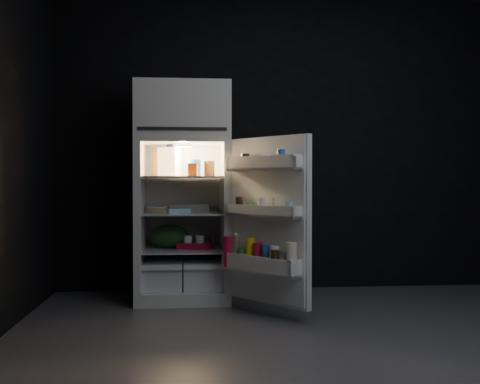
{
  "coord_description": "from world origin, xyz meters",
  "views": [
    {
      "loc": [
        -0.81,
        -3.4,
        0.98
      ],
      "look_at": [
        -0.42,
        1.0,
        0.9
      ],
      "focal_mm": 42.0,
      "sensor_mm": 36.0,
      "label": 1
    }
  ],
  "objects": [
    {
      "name": "egg_carton",
      "position": [
        -0.81,
        1.25,
        0.76
      ],
      "size": [
        0.32,
        0.12,
        0.07
      ],
      "primitive_type": "cube",
      "rotation": [
        0.0,
        0.0,
        0.01
      ],
      "color": "gray",
      "rests_on": "refrigerator"
    },
    {
      "name": "jam_jar",
      "position": [
        -0.65,
        1.32,
        1.09
      ],
      "size": [
        0.11,
        0.11,
        0.13
      ],
      "primitive_type": "cylinder",
      "rotation": [
        0.0,
        0.0,
        0.22
      ],
      "color": "#301D0D",
      "rests_on": "refrigerator"
    },
    {
      "name": "yogurt_tray",
      "position": [
        -0.77,
        1.24,
        0.45
      ],
      "size": [
        0.31,
        0.25,
        0.05
      ],
      "primitive_type": "cube",
      "rotation": [
        0.0,
        0.0,
        -0.43
      ],
      "color": "#AA0E2F",
      "rests_on": "refrigerator"
    },
    {
      "name": "wall_front",
      "position": [
        0.0,
        -1.7,
        1.35
      ],
      "size": [
        4.0,
        0.0,
        2.7
      ],
      "primitive_type": "cube",
      "color": "black",
      "rests_on": "ground"
    },
    {
      "name": "floor",
      "position": [
        0.0,
        0.0,
        0.0
      ],
      "size": [
        4.0,
        3.4,
        0.0
      ],
      "primitive_type": "cube",
      "color": "#525258",
      "rests_on": "ground"
    },
    {
      "name": "fridge_door",
      "position": [
        -0.26,
        0.65,
        0.68
      ],
      "size": [
        0.6,
        0.68,
        1.22
      ],
      "color": "white",
      "rests_on": "ground"
    },
    {
      "name": "small_can_silver",
      "position": [
        -0.62,
        1.41,
        0.47
      ],
      "size": [
        0.08,
        0.08,
        0.09
      ],
      "primitive_type": "cylinder",
      "rotation": [
        0.0,
        0.0,
        -0.14
      ],
      "color": "silver",
      "rests_on": "refrigerator"
    },
    {
      "name": "flat_package",
      "position": [
        -0.91,
        1.12,
        0.75
      ],
      "size": [
        0.21,
        0.16,
        0.04
      ],
      "primitive_type": "cube",
      "rotation": [
        0.0,
        0.0,
        0.43
      ],
      "color": "#82B6C9",
      "rests_on": "refrigerator"
    },
    {
      "name": "milk_jug",
      "position": [
        -0.98,
        1.33,
        1.15
      ],
      "size": [
        0.2,
        0.2,
        0.24
      ],
      "primitive_type": "cube",
      "rotation": [
        0.0,
        0.0,
        -0.33
      ],
      "color": "white",
      "rests_on": "refrigerator"
    },
    {
      "name": "wrapped_pkg",
      "position": [
        -0.64,
        1.47,
        0.75
      ],
      "size": [
        0.13,
        0.11,
        0.05
      ],
      "primitive_type": "cube",
      "rotation": [
        0.0,
        0.0,
        -0.14
      ],
      "color": "beige",
      "rests_on": "refrigerator"
    },
    {
      "name": "produce_bag",
      "position": [
        -0.98,
        1.34,
        0.52
      ],
      "size": [
        0.36,
        0.31,
        0.2
      ],
      "primitive_type": "ellipsoid",
      "rotation": [
        0.0,
        0.0,
        0.1
      ],
      "color": "#193815",
      "rests_on": "refrigerator"
    },
    {
      "name": "small_carton",
      "position": [
        -0.79,
        1.05,
        1.08
      ],
      "size": [
        0.08,
        0.07,
        0.1
      ],
      "primitive_type": "cube",
      "rotation": [
        0.0,
        0.0,
        -0.23
      ],
      "color": "#DE541A",
      "rests_on": "refrigerator"
    },
    {
      "name": "pie",
      "position": [
        -1.03,
        1.38,
        0.75
      ],
      "size": [
        0.34,
        0.34,
        0.04
      ],
      "primitive_type": "cylinder",
      "rotation": [
        0.0,
        0.0,
        -0.07
      ],
      "color": "tan",
      "rests_on": "refrigerator"
    },
    {
      "name": "refrigerator",
      "position": [
        -0.87,
        1.32,
        0.96
      ],
      "size": [
        0.76,
        0.71,
        1.78
      ],
      "color": "white",
      "rests_on": "ground"
    },
    {
      "name": "wall_back",
      "position": [
        0.0,
        1.7,
        1.35
      ],
      "size": [
        4.0,
        0.0,
        2.7
      ],
      "primitive_type": "cube",
      "color": "black",
      "rests_on": "ground"
    },
    {
      "name": "amber_bottle",
      "position": [
        -1.09,
        1.37,
        1.14
      ],
      "size": [
        0.09,
        0.09,
        0.22
      ],
      "primitive_type": "cylinder",
      "rotation": [
        0.0,
        0.0,
        0.23
      ],
      "color": "#C6691F",
      "rests_on": "refrigerator"
    },
    {
      "name": "mayo_jar",
      "position": [
        -0.78,
        1.29,
        1.1
      ],
      "size": [
        0.13,
        0.13,
        0.14
      ],
      "primitive_type": "cylinder",
      "rotation": [
        0.0,
        0.0,
        0.18
      ],
      "color": "#1B4F94",
      "rests_on": "refrigerator"
    },
    {
      "name": "small_can_red",
      "position": [
        -0.73,
        1.46,
        0.47
      ],
      "size": [
        0.08,
        0.08,
        0.09
      ],
      "primitive_type": "cylinder",
      "rotation": [
        0.0,
        0.0,
        0.13
      ],
      "color": "#AA0E2F",
      "rests_on": "refrigerator"
    }
  ]
}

